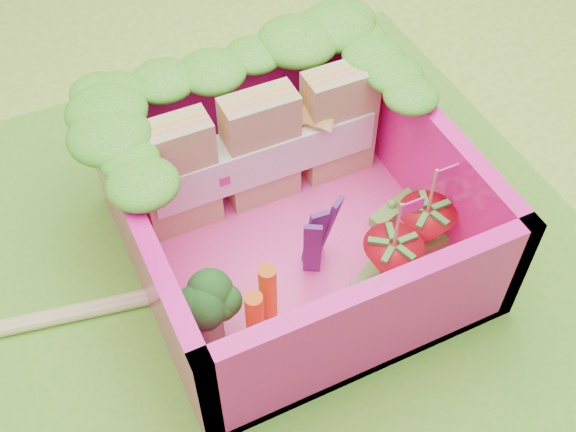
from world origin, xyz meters
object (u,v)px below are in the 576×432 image
(sandwich_stack, at_px, (262,149))
(chopsticks, at_px, (14,326))
(strawberry_left, at_px, (391,262))
(strawberry_right, at_px, (424,229))
(broccoli, at_px, (205,313))
(bento_box, at_px, (295,210))

(sandwich_stack, height_order, chopsticks, sandwich_stack)
(sandwich_stack, height_order, strawberry_left, sandwich_stack)
(strawberry_left, bearing_deg, strawberry_right, 23.15)
(chopsticks, bearing_deg, broccoli, -31.12)
(strawberry_right, xyz_separation_m, chopsticks, (-1.63, 0.37, -0.15))
(broccoli, distance_m, chopsticks, 0.81)
(bento_box, bearing_deg, chopsticks, 173.79)
(sandwich_stack, distance_m, broccoli, 0.79)
(sandwich_stack, distance_m, strawberry_left, 0.72)
(strawberry_right, bearing_deg, strawberry_left, -156.85)
(bento_box, xyz_separation_m, strawberry_right, (0.47, -0.24, -0.10))
(bento_box, height_order, broccoli, bento_box)
(broccoli, bearing_deg, sandwich_stack, 50.50)
(bento_box, relative_size, strawberry_right, 2.74)
(bento_box, relative_size, broccoli, 4.14)
(strawberry_left, bearing_deg, chopsticks, 162.08)
(broccoli, xyz_separation_m, chopsticks, (-0.67, 0.40, -0.22))
(sandwich_stack, bearing_deg, strawberry_left, -69.03)
(broccoli, xyz_separation_m, strawberry_right, (0.96, 0.03, -0.07))
(sandwich_stack, xyz_separation_m, chopsticks, (-1.17, -0.20, -0.30))
(broccoli, relative_size, strawberry_left, 0.66)
(bento_box, height_order, strawberry_left, bento_box)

